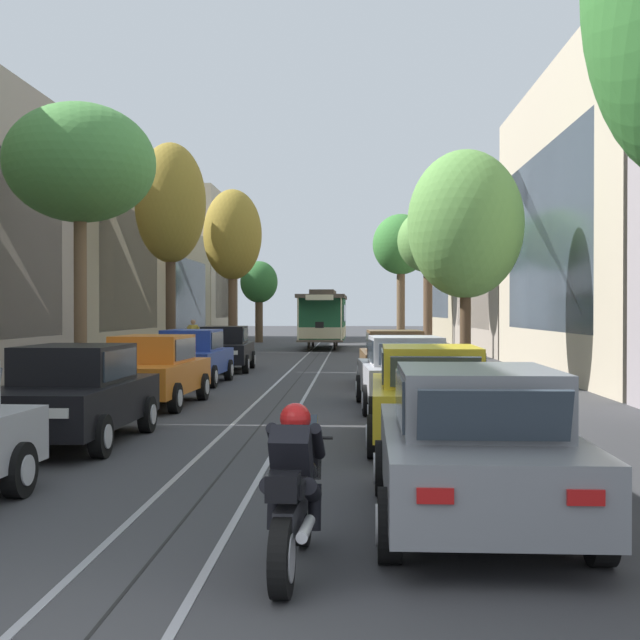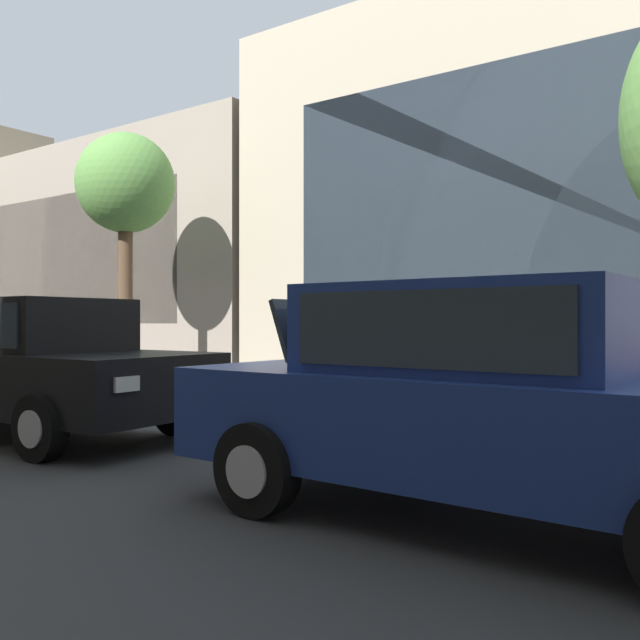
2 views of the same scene
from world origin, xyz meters
TOP-DOWN VIEW (x-y plane):
  - ground_plane at (0.00, 27.80)m, footprint 173.78×173.78m
  - building_facade_right at (10.51, 36.90)m, footprint 5.83×69.21m
  - parked_car_blue_fourth_left at (-3.00, 20.40)m, footprint 2.07×4.39m
  - parked_car_black_fifth_left at (-2.87, 25.93)m, footprint 2.11×4.41m
  - street_tree_kerb_right_mid at (5.05, 34.35)m, footprint 2.74×2.83m

SIDE VIEW (x-z plane):
  - ground_plane at x=0.00m, z-range 0.00..0.00m
  - parked_car_blue_fourth_left at x=-3.00m, z-range 0.01..1.59m
  - parked_car_black_fifth_left at x=-2.87m, z-range 0.01..1.59m
  - building_facade_right at x=10.51m, z-range -0.80..10.05m
  - street_tree_kerb_right_mid at x=5.05m, z-range 1.82..8.51m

